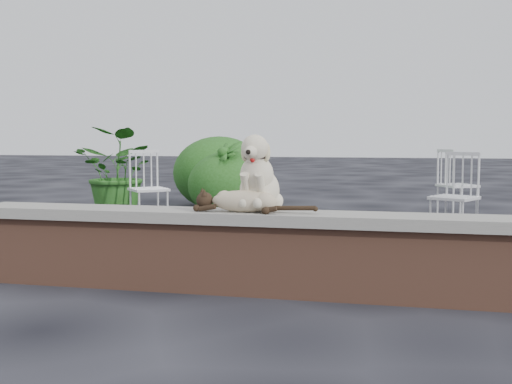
% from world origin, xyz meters
% --- Properties ---
extents(ground, '(60.00, 60.00, 0.00)m').
position_xyz_m(ground, '(0.00, 0.00, 0.00)').
color(ground, black).
rests_on(ground, ground).
extents(brick_wall, '(6.00, 0.30, 0.50)m').
position_xyz_m(brick_wall, '(0.00, 0.00, 0.25)').
color(brick_wall, brown).
rests_on(brick_wall, ground).
extents(capstone, '(6.20, 0.40, 0.08)m').
position_xyz_m(capstone, '(0.00, 0.00, 0.54)').
color(capstone, slate).
rests_on(capstone, brick_wall).
extents(dog, '(0.40, 0.50, 0.55)m').
position_xyz_m(dog, '(-0.96, 0.10, 0.85)').
color(dog, beige).
rests_on(dog, capstone).
extents(cat, '(1.04, 0.33, 0.17)m').
position_xyz_m(cat, '(-1.04, -0.05, 0.67)').
color(cat, tan).
rests_on(cat, capstone).
extents(chair_e, '(0.76, 0.76, 0.94)m').
position_xyz_m(chair_e, '(0.79, 4.51, 0.47)').
color(chair_e, white).
rests_on(chair_e, ground).
extents(chair_b, '(0.77, 0.77, 0.94)m').
position_xyz_m(chair_b, '(0.60, 2.74, 0.47)').
color(chair_b, white).
rests_on(chair_b, ground).
extents(chair_a, '(0.79, 0.79, 0.94)m').
position_xyz_m(chair_a, '(-3.03, 3.01, 0.47)').
color(chair_a, white).
rests_on(chair_a, ground).
extents(potted_plant_a, '(1.26, 1.14, 1.24)m').
position_xyz_m(potted_plant_a, '(-3.74, 3.71, 0.62)').
color(potted_plant_a, '#204D16').
rests_on(potted_plant_a, ground).
extents(potted_plant_b, '(0.83, 0.83, 1.04)m').
position_xyz_m(potted_plant_b, '(-2.31, 3.93, 0.52)').
color(potted_plant_b, '#204D16').
rests_on(potted_plant_b, ground).
extents(shrubbery, '(1.88, 2.56, 1.18)m').
position_xyz_m(shrubbery, '(-2.57, 5.04, 0.47)').
color(shrubbery, '#204D16').
rests_on(shrubbery, ground).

